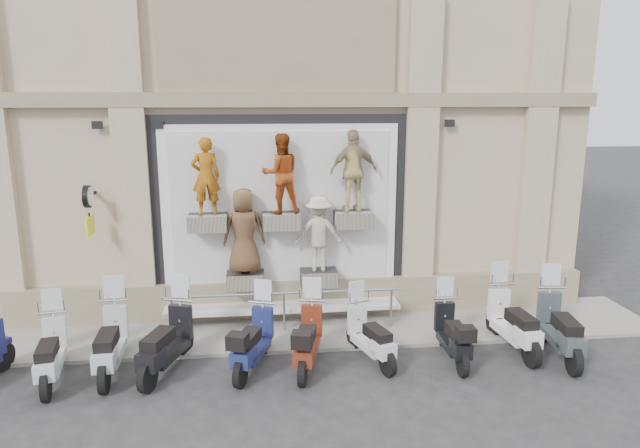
% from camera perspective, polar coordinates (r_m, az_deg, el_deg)
% --- Properties ---
extents(ground, '(90.00, 90.00, 0.00)m').
position_cam_1_polar(ground, '(10.53, -2.99, -15.20)').
color(ground, '#29292B').
rests_on(ground, ground).
extents(sidewalk, '(16.00, 2.20, 0.08)m').
position_cam_1_polar(sidewalk, '(12.41, -3.60, -10.53)').
color(sidewalk, '#989690').
rests_on(sidewalk, ground).
extents(building, '(14.00, 8.60, 12.00)m').
position_cam_1_polar(building, '(16.35, -4.83, 16.38)').
color(building, '#BEAA8A').
rests_on(building, ground).
extents(shop_vitrine, '(5.60, 0.83, 4.30)m').
position_cam_1_polar(shop_vitrine, '(12.32, -3.56, 0.84)').
color(shop_vitrine, black).
rests_on(shop_vitrine, ground).
extents(guard_rail, '(5.06, 0.10, 0.93)m').
position_cam_1_polar(guard_rail, '(12.16, -3.61, -8.87)').
color(guard_rail, '#9EA0A5').
rests_on(guard_rail, ground).
extents(clock_sign_bracket, '(0.10, 0.80, 1.02)m').
position_cam_1_polar(clock_sign_bracket, '(12.43, -22.15, 1.90)').
color(clock_sign_bracket, black).
rests_on(clock_sign_bracket, ground).
extents(scooter_b, '(0.86, 1.94, 1.52)m').
position_cam_1_polar(scooter_b, '(11.15, -25.45, -10.55)').
color(scooter_b, '#B9BBBF').
rests_on(scooter_b, ground).
extents(scooter_c, '(0.70, 2.05, 1.64)m').
position_cam_1_polar(scooter_c, '(11.05, -20.30, -9.95)').
color(scooter_c, '#A6AEB4').
rests_on(scooter_c, ground).
extents(scooter_d, '(1.19, 2.10, 1.64)m').
position_cam_1_polar(scooter_d, '(10.77, -15.18, -10.18)').
color(scooter_d, black).
rests_on(scooter_d, ground).
extents(scooter_e, '(1.14, 1.96, 1.53)m').
position_cam_1_polar(scooter_e, '(10.61, -6.74, -10.48)').
color(scooter_e, navy).
rests_on(scooter_e, ground).
extents(scooter_f, '(0.97, 1.98, 1.55)m').
position_cam_1_polar(scooter_f, '(10.60, -1.22, -10.38)').
color(scooter_f, maroon).
rests_on(scooter_f, ground).
extents(scooter_g, '(1.03, 1.83, 1.42)m').
position_cam_1_polar(scooter_g, '(10.89, 5.07, -10.12)').
color(scooter_g, silver).
rests_on(scooter_g, ground).
extents(scooter_h, '(0.59, 1.83, 1.47)m').
position_cam_1_polar(scooter_h, '(11.19, 13.14, -9.67)').
color(scooter_h, black).
rests_on(scooter_h, ground).
extents(scooter_i, '(0.71, 2.05, 1.64)m').
position_cam_1_polar(scooter_i, '(11.88, 18.82, -8.24)').
color(scooter_i, white).
rests_on(scooter_i, ground).
extents(scooter_j, '(0.89, 2.13, 1.68)m').
position_cam_1_polar(scooter_j, '(11.90, 22.95, -8.45)').
color(scooter_j, '#333A3E').
rests_on(scooter_j, ground).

